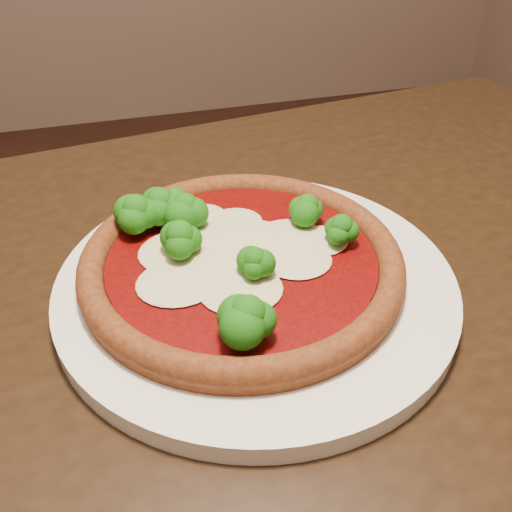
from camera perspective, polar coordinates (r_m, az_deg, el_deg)
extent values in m
cube|color=black|center=(0.48, -0.14, -10.05)|extent=(1.28, 0.98, 0.04)
cylinder|color=black|center=(1.20, 17.17, -2.50)|extent=(0.06, 0.06, 0.71)
cylinder|color=white|center=(0.51, 0.00, -2.78)|extent=(0.35, 0.35, 0.02)
cylinder|color=brown|center=(0.51, -1.42, -0.98)|extent=(0.28, 0.28, 0.01)
torus|color=brown|center=(0.50, -1.43, -0.35)|extent=(0.28, 0.28, 0.02)
cylinder|color=#650604|center=(0.50, -1.44, -0.30)|extent=(0.24, 0.24, 0.00)
ellipsoid|color=beige|center=(0.51, -2.06, 0.50)|extent=(0.12, 0.11, 0.01)
ellipsoid|color=beige|center=(0.48, -7.78, -2.59)|extent=(0.07, 0.06, 0.01)
ellipsoid|color=beige|center=(0.51, -7.61, 0.50)|extent=(0.07, 0.07, 0.01)
ellipsoid|color=beige|center=(0.55, -5.55, 4.00)|extent=(0.05, 0.04, 0.00)
ellipsoid|color=beige|center=(0.52, 3.27, 1.84)|extent=(0.07, 0.06, 0.01)
ellipsoid|color=beige|center=(0.46, -1.50, -3.38)|extent=(0.07, 0.06, 0.01)
ellipsoid|color=beige|center=(0.50, 4.23, -0.43)|extent=(0.06, 0.05, 0.00)
ellipsoid|color=beige|center=(0.54, -2.22, 3.42)|extent=(0.05, 0.05, 0.00)
ellipsoid|color=beige|center=(0.52, 6.34, 1.55)|extent=(0.05, 0.05, 0.00)
ellipsoid|color=beige|center=(0.51, -1.31, 1.01)|extent=(0.10, 0.09, 0.01)
ellipsoid|color=#228715|center=(0.54, -9.56, 5.24)|extent=(0.04, 0.04, 0.04)
ellipsoid|color=#228715|center=(0.47, -0.09, -0.46)|extent=(0.03, 0.03, 0.03)
ellipsoid|color=#228715|center=(0.53, 5.15, 4.90)|extent=(0.04, 0.04, 0.03)
ellipsoid|color=#228715|center=(0.55, -8.01, 5.54)|extent=(0.04, 0.04, 0.03)
ellipsoid|color=#228715|center=(0.41, -0.84, -6.04)|extent=(0.05, 0.05, 0.04)
ellipsoid|color=#228715|center=(0.53, -7.05, 4.72)|extent=(0.04, 0.04, 0.04)
ellipsoid|color=#228715|center=(0.53, -11.89, 4.45)|extent=(0.05, 0.05, 0.04)
ellipsoid|color=#228715|center=(0.51, 8.54, 2.85)|extent=(0.04, 0.04, 0.03)
ellipsoid|color=#228715|center=(0.49, -7.61, 1.93)|extent=(0.04, 0.04, 0.04)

